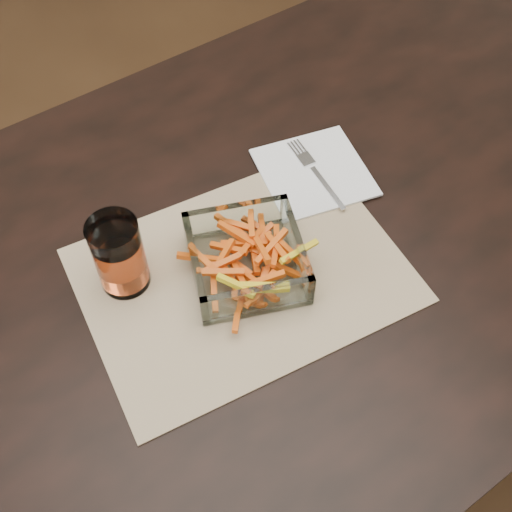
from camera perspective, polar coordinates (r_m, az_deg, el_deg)
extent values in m
plane|color=#331E0F|center=(1.64, 2.83, -13.04)|extent=(4.50, 4.50, 0.00)
cube|color=black|center=(1.00, 4.52, 3.11)|extent=(1.60, 0.90, 0.03)
cylinder|color=black|center=(1.83, 14.90, 13.30)|extent=(0.06, 0.06, 0.72)
cube|color=tan|center=(0.92, -1.17, -1.70)|extent=(0.49, 0.39, 0.00)
cube|color=white|center=(0.92, -0.84, -1.09)|extent=(0.20, 0.20, 0.01)
cube|color=white|center=(0.94, -1.82, 3.33)|extent=(0.15, 0.07, 0.06)
cube|color=white|center=(0.86, 0.19, -4.02)|extent=(0.15, 0.07, 0.06)
cube|color=white|center=(0.89, -5.40, -1.04)|extent=(0.07, 0.15, 0.06)
cube|color=white|center=(0.91, 3.60, 0.67)|extent=(0.07, 0.15, 0.06)
cylinder|color=white|center=(0.88, -12.08, 0.10)|extent=(0.07, 0.07, 0.12)
cylinder|color=#BC411A|center=(0.90, -11.93, -0.41)|extent=(0.06, 0.06, 0.08)
cube|color=white|center=(1.05, 5.19, 7.44)|extent=(0.20, 0.20, 0.00)
cube|color=silver|center=(1.02, 6.38, 6.02)|extent=(0.02, 0.10, 0.00)
cube|color=silver|center=(1.06, 4.44, 8.58)|extent=(0.03, 0.03, 0.00)
cube|color=silver|center=(1.07, 3.23, 9.47)|extent=(0.01, 0.03, 0.00)
cube|color=silver|center=(1.08, 3.51, 9.56)|extent=(0.01, 0.03, 0.00)
cube|color=silver|center=(1.08, 3.79, 9.66)|extent=(0.01, 0.03, 0.00)
cube|color=silver|center=(1.08, 4.07, 9.76)|extent=(0.01, 0.03, 0.00)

